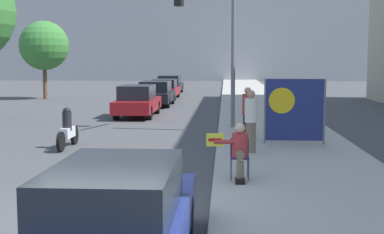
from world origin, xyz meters
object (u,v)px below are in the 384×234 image
at_px(car_on_road_nearest, 137,101).
at_px(car_on_road_midblock, 156,94).
at_px(car_on_road_distant, 165,89).
at_px(car_on_road_far_lane, 170,84).
at_px(street_tree_midblock, 44,46).
at_px(pedestrian_behind, 247,113).
at_px(parked_car_curbside, 117,219).
at_px(motorcycle_on_road, 68,131).
at_px(jogger_on_sidewalk, 251,121).
at_px(traffic_light_pole, 213,26).
at_px(protest_banner, 294,110).
at_px(seated_protester, 239,149).

xyz_separation_m(car_on_road_nearest, car_on_road_midblock, (0.10, 6.02, -0.02)).
xyz_separation_m(car_on_road_distant, car_on_road_far_lane, (-0.28, 6.01, 0.03)).
height_order(car_on_road_nearest, street_tree_midblock, street_tree_midblock).
relative_size(car_on_road_midblock, car_on_road_distant, 1.01).
height_order(pedestrian_behind, parked_car_curbside, pedestrian_behind).
bearing_deg(street_tree_midblock, motorcycle_on_road, -69.37).
bearing_deg(jogger_on_sidewalk, car_on_road_distant, -60.19).
height_order(car_on_road_midblock, car_on_road_distant, car_on_road_midblock).
distance_m(car_on_road_midblock, car_on_road_far_lane, 11.80).
xyz_separation_m(pedestrian_behind, street_tree_midblock, (-13.17, 19.32, 2.65)).
height_order(traffic_light_pole, street_tree_midblock, traffic_light_pole).
bearing_deg(street_tree_midblock, pedestrian_behind, -55.73).
bearing_deg(car_on_road_distant, protest_banner, -73.05).
relative_size(seated_protester, traffic_light_pole, 0.21).
height_order(car_on_road_nearest, car_on_road_distant, car_on_road_nearest).
xyz_separation_m(protest_banner, traffic_light_pole, (-2.58, 4.20, 2.79)).
xyz_separation_m(jogger_on_sidewalk, car_on_road_nearest, (-4.89, 10.48, -0.29)).
xyz_separation_m(traffic_light_pole, parked_car_curbside, (-0.85, -14.05, -3.27)).
bearing_deg(protest_banner, car_on_road_distant, 106.95).
xyz_separation_m(protest_banner, car_on_road_distant, (-6.30, 20.68, -0.51)).
bearing_deg(pedestrian_behind, motorcycle_on_road, -31.11).
height_order(seated_protester, car_on_road_far_lane, car_on_road_far_lane).
relative_size(car_on_road_nearest, street_tree_midblock, 0.84).
distance_m(pedestrian_behind, parked_car_curbside, 10.68).
bearing_deg(traffic_light_pole, jogger_on_sidewalk, -78.28).
distance_m(protest_banner, traffic_light_pole, 5.67).
relative_size(jogger_on_sidewalk, traffic_light_pole, 0.30).
xyz_separation_m(protest_banner, street_tree_midblock, (-14.55, 19.95, 2.47)).
bearing_deg(parked_car_curbside, motorcycle_on_road, 110.06).
xyz_separation_m(car_on_road_nearest, car_on_road_distant, (-0.03, 11.80, -0.06)).
relative_size(jogger_on_sidewalk, car_on_road_nearest, 0.38).
distance_m(traffic_light_pole, parked_car_curbside, 14.45).
bearing_deg(car_on_road_nearest, jogger_on_sidewalk, -64.96).
bearing_deg(seated_protester, street_tree_midblock, 122.75).
xyz_separation_m(jogger_on_sidewalk, traffic_light_pole, (-1.20, 5.80, 2.96)).
bearing_deg(pedestrian_behind, car_on_road_distant, -116.57).
xyz_separation_m(jogger_on_sidewalk, pedestrian_behind, (-0.00, 2.23, -0.02)).
bearing_deg(car_on_road_nearest, car_on_road_far_lane, 91.00).
height_order(motorcycle_on_road, street_tree_midblock, street_tree_midblock).
bearing_deg(protest_banner, car_on_road_nearest, 125.25).
distance_m(car_on_road_distant, car_on_road_far_lane, 6.01).
distance_m(seated_protester, parked_car_curbside, 5.13).
bearing_deg(protest_banner, car_on_road_far_lane, 103.86).
bearing_deg(motorcycle_on_road, street_tree_midblock, 110.63).
bearing_deg(street_tree_midblock, protest_banner, -53.90).
distance_m(pedestrian_behind, car_on_road_far_lane, 26.58).
distance_m(pedestrian_behind, protest_banner, 1.53).
height_order(seated_protester, street_tree_midblock, street_tree_midblock).
bearing_deg(car_on_road_midblock, car_on_road_nearest, -90.97).
bearing_deg(car_on_road_distant, pedestrian_behind, -76.21).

